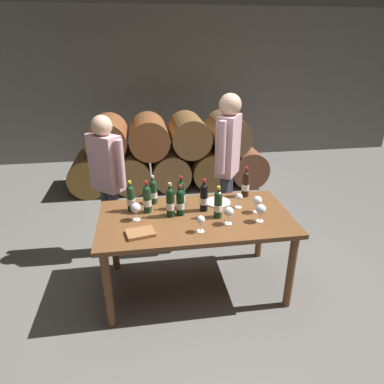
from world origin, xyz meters
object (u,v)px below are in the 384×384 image
(wine_bottle_5, at_px, (147,199))
(dining_table, at_px, (195,225))
(wine_glass_3, at_px, (229,212))
(serving_plate, at_px, (218,202))
(wine_bottle_6, at_px, (170,202))
(wine_glass_1, at_px, (239,198))
(wine_bottle_1, at_px, (180,202))
(wine_bottle_7, at_px, (246,184))
(sommelier_presenting, at_px, (228,157))
(wine_glass_5, at_px, (136,208))
(taster_seated_left, at_px, (107,175))
(wine_bottle_3, at_px, (218,204))
(wine_bottle_0, at_px, (131,198))
(wine_glass_4, at_px, (200,221))
(tasting_notebook, at_px, (140,233))
(wine_bottle_2, at_px, (153,191))
(wine_bottle_4, at_px, (204,197))
(wine_glass_0, at_px, (258,201))
(wine_glass_2, at_px, (261,210))
(wine_bottle_8, at_px, (181,195))

(wine_bottle_5, bearing_deg, dining_table, -20.29)
(wine_glass_3, distance_m, serving_plate, 0.43)
(wine_bottle_6, distance_m, wine_glass_1, 0.65)
(wine_bottle_1, xyz_separation_m, wine_bottle_7, (0.69, 0.30, 0.01))
(wine_bottle_5, distance_m, sommelier_presenting, 1.08)
(wine_glass_5, relative_size, taster_seated_left, 0.10)
(wine_bottle_3, relative_size, wine_glass_5, 1.82)
(wine_bottle_0, relative_size, wine_glass_1, 2.04)
(wine_glass_4, distance_m, wine_glass_5, 0.59)
(wine_bottle_7, bearing_deg, dining_table, -147.62)
(tasting_notebook, xyz_separation_m, serving_plate, (0.75, 0.48, -0.01))
(wine_glass_5, bearing_deg, wine_glass_3, -13.88)
(wine_bottle_3, distance_m, wine_bottle_7, 0.54)
(wine_glass_1, bearing_deg, wine_bottle_2, 164.52)
(wine_bottle_7, distance_m, wine_glass_5, 1.13)
(wine_bottle_1, distance_m, wine_bottle_4, 0.23)
(wine_glass_0, bearing_deg, wine_bottle_1, 174.82)
(wine_bottle_2, bearing_deg, wine_bottle_1, -50.36)
(wine_bottle_3, xyz_separation_m, tasting_notebook, (-0.68, -0.19, -0.11))
(wine_glass_1, relative_size, wine_glass_5, 0.88)
(wine_glass_2, distance_m, serving_plate, 0.51)
(wine_glass_4, xyz_separation_m, serving_plate, (0.26, 0.50, -0.09))
(wine_glass_0, relative_size, taster_seated_left, 0.10)
(wine_bottle_4, height_order, wine_bottle_8, wine_bottle_8)
(wine_glass_0, height_order, wine_glass_5, wine_glass_5)
(wine_bottle_4, distance_m, wine_bottle_7, 0.53)
(wine_bottle_5, height_order, wine_bottle_7, wine_bottle_7)
(wine_bottle_1, distance_m, wine_bottle_6, 0.09)
(dining_table, relative_size, wine_glass_3, 10.72)
(wine_bottle_1, bearing_deg, serving_plate, 25.55)
(wine_bottle_5, height_order, wine_glass_4, wine_bottle_5)
(wine_bottle_4, relative_size, wine_glass_1, 2.14)
(dining_table, xyz_separation_m, wine_glass_4, (-0.00, -0.26, 0.19))
(wine_bottle_5, height_order, wine_glass_5, wine_bottle_5)
(wine_bottle_5, distance_m, wine_glass_5, 0.17)
(wine_glass_0, relative_size, tasting_notebook, 0.72)
(wine_bottle_3, distance_m, tasting_notebook, 0.72)
(wine_bottle_5, bearing_deg, wine_glass_1, -2.58)
(wine_bottle_1, height_order, serving_plate, wine_bottle_1)
(wine_bottle_1, xyz_separation_m, wine_glass_5, (-0.39, -0.04, -0.01))
(wine_bottle_6, bearing_deg, wine_bottle_5, 150.73)
(wine_bottle_4, bearing_deg, taster_seated_left, 145.76)
(wine_glass_4, bearing_deg, sommelier_presenting, 64.78)
(wine_bottle_3, xyz_separation_m, taster_seated_left, (-1.00, 0.76, 0.03))
(wine_bottle_0, height_order, wine_glass_3, wine_bottle_0)
(wine_glass_2, distance_m, wine_glass_5, 1.07)
(dining_table, distance_m, sommelier_presenting, 0.96)
(wine_bottle_7, bearing_deg, wine_bottle_2, -178.38)
(wine_bottle_5, relative_size, wine_bottle_8, 0.95)
(wine_bottle_2, relative_size, serving_plate, 1.17)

